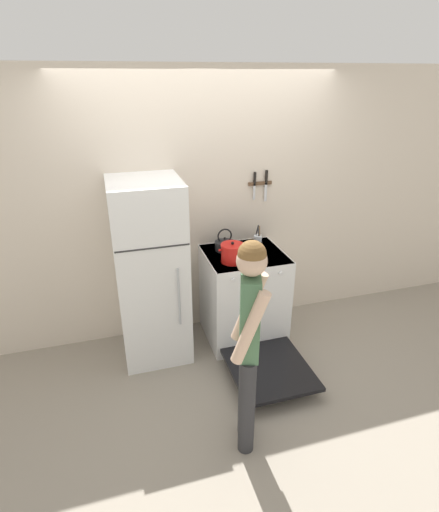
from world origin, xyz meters
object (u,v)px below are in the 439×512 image
Objects in this scene: tea_kettle at (225,244)px; utensil_jar at (258,240)px; refrigerator at (151,272)px; dutch_oven_pot at (232,253)px; stove_range at (245,298)px; person at (249,338)px.

tea_kettle is 1.04× the size of utensil_jar.
refrigerator is 0.75m from dutch_oven_pot.
utensil_jar is at bearing 44.07° from stove_range.
utensil_jar is at bearing 6.66° from refrigerator.
person is (0.47, -1.25, 0.07)m from refrigerator.
utensil_jar is 1.51m from person.
refrigerator is 7.54× the size of utensil_jar.
utensil_jar is at bearing 38.03° from dutch_oven_pot.
stove_range is 0.58m from dutch_oven_pot.
stove_range is at bearing -48.36° from tea_kettle.
refrigerator reaches higher than tea_kettle.
tea_kettle is (-0.15, 0.17, 0.52)m from stove_range.
stove_range is 0.89× the size of person.
refrigerator is 1.34m from person.
dutch_oven_pot is 1.15× the size of utensil_jar.
stove_range is 6.05× the size of tea_kettle.
utensil_jar is (1.07, 0.13, 0.14)m from refrigerator.
utensil_jar is 0.14× the size of person.
tea_kettle reaches higher than dutch_oven_pot.
person is at bearing -100.81° from tea_kettle.
refrigerator is 1.06× the size of person.
dutch_oven_pot is 0.16× the size of person.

